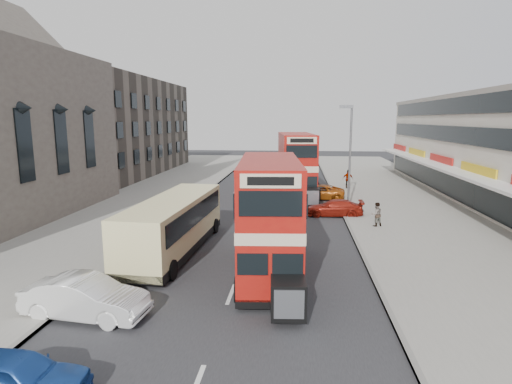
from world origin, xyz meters
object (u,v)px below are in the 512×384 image
at_px(car_left_front, 86,298).
at_px(pedestrian_near, 376,214).
at_px(bus_main, 270,217).
at_px(pedestrian_far, 348,179).
at_px(coach, 174,223).
at_px(cyclist, 315,193).
at_px(car_right_b, 318,192).
at_px(street_lamp, 349,150).
at_px(car_left_near, 15,377).
at_px(bus_second, 296,165).
at_px(car_right_a, 334,208).

xyz_separation_m(car_left_front, pedestrian_near, (12.76, 13.73, 0.20)).
bearing_deg(bus_main, pedestrian_far, -109.06).
height_order(coach, cyclist, coach).
xyz_separation_m(car_right_b, pedestrian_far, (3.26, 5.56, 0.43)).
height_order(street_lamp, car_left_near, street_lamp).
xyz_separation_m(street_lamp, coach, (-10.43, -10.77, -3.18)).
distance_m(car_left_front, pedestrian_far, 31.66).
height_order(bus_main, car_left_front, bus_main).
bearing_deg(car_right_b, pedestrian_near, 21.96).
bearing_deg(coach, bus_second, 71.44).
bearing_deg(coach, car_right_b, 64.69).
bearing_deg(pedestrian_far, bus_second, -144.16).
relative_size(bus_second, car_left_front, 2.25).
relative_size(bus_second, car_right_a, 2.46).
height_order(bus_main, car_right_b, bus_main).
distance_m(car_left_near, pedestrian_far, 35.61).
bearing_deg(car_left_near, bus_main, -31.90).
bearing_deg(bus_main, pedestrian_near, -130.27).
height_order(car_right_a, pedestrian_far, pedestrian_far).
xyz_separation_m(car_left_front, cyclist, (9.15, 22.47, -0.03)).
bearing_deg(car_right_a, pedestrian_far, 169.94).
height_order(bus_main, cyclist, bus_main).
bearing_deg(car_right_b, car_left_near, -14.75).
bearing_deg(car_left_near, car_left_front, 6.19).
bearing_deg(pedestrian_far, car_right_a, -108.27).
relative_size(coach, car_left_front, 2.28).
bearing_deg(cyclist, car_left_front, -107.54).
height_order(bus_second, car_left_front, bus_second).
xyz_separation_m(bus_main, car_left_near, (-5.86, -9.32, -2.08)).
height_order(car_right_a, car_right_b, car_right_b).
distance_m(bus_second, car_left_front, 25.34).
bearing_deg(pedestrian_near, car_right_b, -94.16).
distance_m(coach, pedestrian_near, 13.23).
xyz_separation_m(bus_second, pedestrian_near, (5.31, -10.39, -2.01)).
bearing_deg(pedestrian_near, cyclist, -90.60).
distance_m(bus_second, car_right_b, 3.12).
bearing_deg(car_right_b, car_right_a, 10.92).
relative_size(street_lamp, pedestrian_near, 5.08).
xyz_separation_m(bus_second, car_left_front, (-7.45, -24.12, -2.20)).
distance_m(bus_main, pedestrian_far, 25.01).
distance_m(coach, cyclist, 16.89).
bearing_deg(car_left_near, car_right_b, -17.58).
bearing_deg(car_right_a, bus_second, -156.95).
bearing_deg(cyclist, car_right_a, -73.29).
distance_m(bus_second, cyclist, 3.25).
height_order(car_left_near, pedestrian_near, pedestrian_near).
relative_size(bus_second, pedestrian_near, 6.42).
bearing_deg(coach, car_right_a, 47.73).
height_order(street_lamp, pedestrian_far, street_lamp).
relative_size(street_lamp, bus_main, 0.86).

